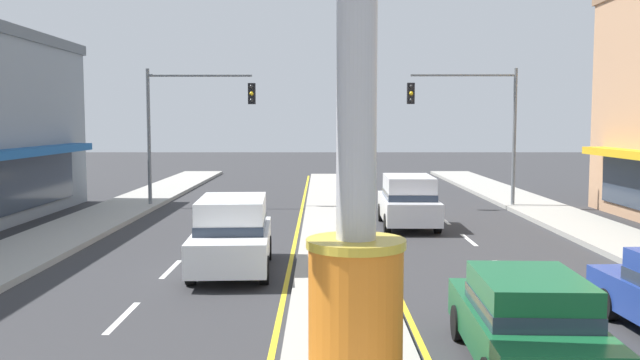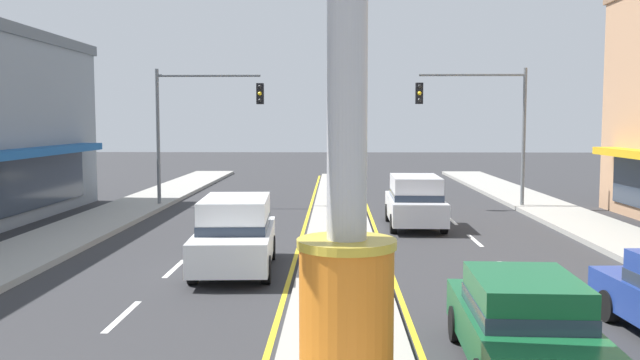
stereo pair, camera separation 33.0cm
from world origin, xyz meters
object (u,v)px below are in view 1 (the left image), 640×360
at_px(traffic_light_left_side, 188,113).
at_px(traffic_light_right_side, 476,113).
at_px(sedan_mid_left_lane, 527,320).
at_px(suv_near_left_lane, 233,233).
at_px(suv_far_right_lane, 409,201).
at_px(district_sign, 357,76).

bearing_deg(traffic_light_left_side, traffic_light_right_side, -1.12).
height_order(traffic_light_left_side, sedan_mid_left_lane, traffic_light_left_side).
distance_m(traffic_light_left_side, traffic_light_right_side, 12.69).
relative_size(traffic_light_left_side, suv_near_left_lane, 1.32).
distance_m(traffic_light_left_side, suv_near_left_lane, 13.63).
bearing_deg(traffic_light_right_side, traffic_light_left_side, 178.88).
bearing_deg(traffic_light_left_side, suv_far_right_lane, -31.07).
xyz_separation_m(traffic_light_right_side, sedan_mid_left_lane, (-3.59, -19.51, -3.46)).
relative_size(suv_far_right_lane, sedan_mid_left_lane, 1.06).
xyz_separation_m(district_sign, suv_near_left_lane, (-2.76, 8.48, -3.50)).
bearing_deg(suv_far_right_lane, traffic_light_right_side, 55.59).
bearing_deg(suv_near_left_lane, traffic_light_right_side, 53.90).
bearing_deg(sedan_mid_left_lane, suv_near_left_lane, 128.15).
height_order(district_sign, suv_far_right_lane, district_sign).
height_order(traffic_light_right_side, suv_far_right_lane, traffic_light_right_side).
relative_size(traffic_light_left_side, suv_far_right_lane, 1.34).
bearing_deg(traffic_light_right_side, suv_far_right_lane, -124.41).
xyz_separation_m(suv_far_right_lane, suv_near_left_lane, (-5.52, -7.25, 0.00)).
height_order(traffic_light_left_side, traffic_light_right_side, same).
bearing_deg(suv_near_left_lane, sedan_mid_left_lane, -51.85).
bearing_deg(traffic_light_left_side, suv_near_left_lane, -74.29).
relative_size(district_sign, traffic_light_left_side, 1.35).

